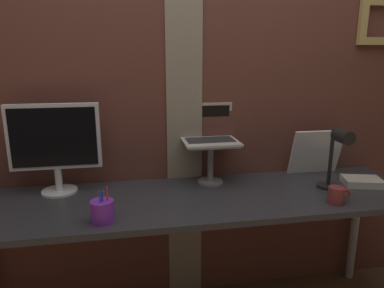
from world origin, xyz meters
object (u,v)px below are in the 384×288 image
at_px(pen_cup, 102,211).
at_px(whiteboard_panel, 316,152).
at_px(coffee_mug, 337,195).
at_px(laptop, 208,131).
at_px(monitor, 55,141).
at_px(desk_lamp, 337,153).

bearing_deg(pen_cup, whiteboard_panel, 19.29).
distance_m(whiteboard_panel, coffee_mug, 0.45).
relative_size(laptop, whiteboard_panel, 0.96).
relative_size(monitor, pen_cup, 2.90).
bearing_deg(laptop, desk_lamp, -26.03).
relative_size(laptop, desk_lamp, 0.89).
height_order(pen_cup, coffee_mug, pen_cup).
relative_size(pen_cup, coffee_mug, 1.40).
bearing_deg(coffee_mug, pen_cup, -179.99).
bearing_deg(monitor, pen_cup, -57.84).
relative_size(laptop, coffee_mug, 2.63).
height_order(laptop, coffee_mug, laptop).
xyz_separation_m(laptop, pen_cup, (-0.56, -0.45, -0.23)).
height_order(whiteboard_panel, coffee_mug, whiteboard_panel).
xyz_separation_m(desk_lamp, pen_cup, (-1.18, -0.15, -0.16)).
height_order(monitor, pen_cup, monitor).
relative_size(whiteboard_panel, pen_cup, 1.95).
relative_size(monitor, desk_lamp, 1.38).
bearing_deg(whiteboard_panel, laptop, 178.02).
height_order(desk_lamp, coffee_mug, desk_lamp).
bearing_deg(monitor, whiteboard_panel, 1.49).
distance_m(laptop, desk_lamp, 0.68).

